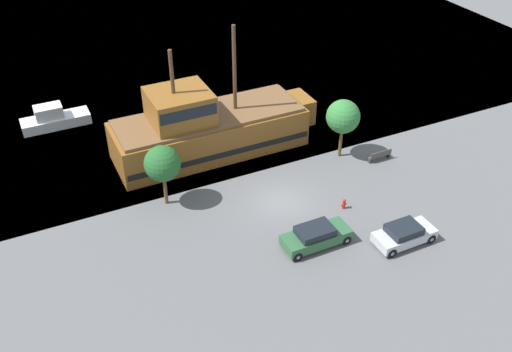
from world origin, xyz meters
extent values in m
plane|color=#5B5B5E|center=(0.00, 0.00, 0.00)|extent=(160.00, 160.00, 0.00)
plane|color=#38667F|center=(0.00, 44.00, 0.00)|extent=(80.00, 80.00, 0.00)
cube|color=brown|center=(-1.91, 8.30, 1.48)|extent=(14.74, 5.10, 2.97)
cube|color=black|center=(-1.91, 8.30, 1.04)|extent=(14.44, 5.18, 0.45)
cube|color=brown|center=(6.06, 8.30, 1.93)|extent=(1.40, 2.80, 2.08)
cube|color=brown|center=(-1.91, 8.30, 3.09)|extent=(14.15, 4.69, 0.25)
cube|color=brown|center=(-4.12, 8.30, 4.39)|extent=(4.42, 4.08, 2.35)
cube|color=black|center=(-4.12, 8.30, 4.74)|extent=(4.20, 4.14, 0.84)
cylinder|color=#4C331E|center=(0.30, 8.30, 6.51)|extent=(0.28, 0.28, 6.60)
cylinder|color=#4C331E|center=(-4.49, 8.30, 6.02)|extent=(0.28, 0.28, 5.61)
cube|color=silver|center=(-12.15, 17.48, 0.43)|extent=(5.54, 1.85, 0.87)
cube|color=silver|center=(-12.56, 17.48, 1.40)|extent=(2.22, 1.44, 1.07)
cube|color=black|center=(-11.90, 17.48, 1.40)|extent=(0.12, 1.29, 0.86)
cube|color=#2D5B38|center=(-0.07, -4.84, 0.58)|extent=(4.38, 1.71, 0.69)
cube|color=black|center=(-0.20, -4.84, 1.16)|extent=(2.28, 1.54, 0.47)
cylinder|color=black|center=(1.68, -5.61, 0.31)|extent=(0.62, 0.22, 0.62)
cylinder|color=gray|center=(1.68, -5.61, 0.31)|extent=(0.24, 0.25, 0.24)
cylinder|color=black|center=(1.68, -4.08, 0.31)|extent=(0.62, 0.22, 0.62)
cylinder|color=gray|center=(1.68, -4.08, 0.31)|extent=(0.24, 0.25, 0.24)
cylinder|color=black|center=(-1.82, -5.61, 0.31)|extent=(0.62, 0.22, 0.62)
cylinder|color=gray|center=(-1.82, -5.61, 0.31)|extent=(0.24, 0.25, 0.24)
cylinder|color=black|center=(-1.82, -4.08, 0.31)|extent=(0.62, 0.22, 0.62)
cylinder|color=gray|center=(-1.82, -4.08, 0.31)|extent=(0.24, 0.25, 0.24)
cube|color=#B7BCC6|center=(5.01, -7.05, 0.56)|extent=(3.94, 1.72, 0.62)
cube|color=black|center=(4.89, -7.05, 1.10)|extent=(2.05, 1.55, 0.47)
cylinder|color=black|center=(6.52, -7.82, 0.33)|extent=(0.66, 0.22, 0.66)
cylinder|color=gray|center=(6.52, -7.82, 0.33)|extent=(0.25, 0.25, 0.25)
cylinder|color=black|center=(6.52, -6.28, 0.33)|extent=(0.66, 0.22, 0.66)
cylinder|color=gray|center=(6.52, -6.28, 0.33)|extent=(0.25, 0.25, 0.25)
cylinder|color=black|center=(3.50, -7.82, 0.33)|extent=(0.66, 0.22, 0.66)
cylinder|color=gray|center=(3.50, -7.82, 0.33)|extent=(0.25, 0.25, 0.25)
cylinder|color=black|center=(3.50, -6.28, 0.33)|extent=(0.66, 0.22, 0.66)
cylinder|color=gray|center=(3.50, -6.28, 0.33)|extent=(0.25, 0.25, 0.25)
cylinder|color=red|center=(3.51, -2.48, 0.28)|extent=(0.22, 0.22, 0.56)
sphere|color=red|center=(3.51, -2.48, 0.64)|extent=(0.25, 0.25, 0.25)
cylinder|color=red|center=(3.35, -2.48, 0.31)|extent=(0.10, 0.09, 0.09)
cylinder|color=red|center=(3.67, -2.48, 0.31)|extent=(0.10, 0.09, 0.09)
cube|color=#4C4742|center=(9.24, 1.45, 0.42)|extent=(1.89, 0.45, 0.05)
cube|color=#4C4742|center=(9.24, 1.25, 0.65)|extent=(1.89, 0.06, 0.40)
cube|color=#2D2D2D|center=(8.35, 1.45, 0.20)|extent=(0.12, 0.36, 0.40)
cube|color=#2D2D2D|center=(10.12, 1.45, 0.20)|extent=(0.12, 0.36, 0.40)
cylinder|color=brown|center=(-7.16, 3.30, 1.11)|extent=(0.24, 0.24, 2.21)
sphere|color=#235B28|center=(-7.16, 3.30, 3.26)|extent=(2.45, 2.45, 2.45)
cylinder|color=brown|center=(6.82, 3.26, 1.18)|extent=(0.24, 0.24, 2.36)
sphere|color=#337A38|center=(6.82, 3.26, 3.44)|extent=(2.54, 2.54, 2.54)
camera|label=1|loc=(-15.07, -27.44, 24.05)|focal=40.00mm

